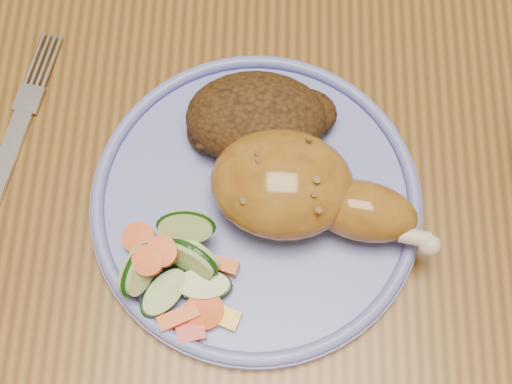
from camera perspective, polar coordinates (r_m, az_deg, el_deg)
ground at (r=1.30m, az=1.34°, el=-7.90°), size 4.00×4.00×0.00m
dining_table at (r=0.67m, az=2.59°, el=5.76°), size 0.90×1.40×0.75m
plate at (r=0.54m, az=0.00°, el=-0.82°), size 0.25×0.25×0.01m
plate_rim at (r=0.53m, az=0.00°, el=-0.40°), size 0.25×0.25×0.01m
chicken_leg at (r=0.51m, az=3.66°, el=0.12°), size 0.17×0.09×0.06m
rice_pilaf at (r=0.54m, az=0.26°, el=5.89°), size 0.12×0.08×0.05m
vegetable_pile at (r=0.50m, az=-6.40°, el=-5.94°), size 0.09×0.10×0.05m
fork at (r=0.59m, az=-19.05°, el=3.36°), size 0.05×0.17×0.00m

